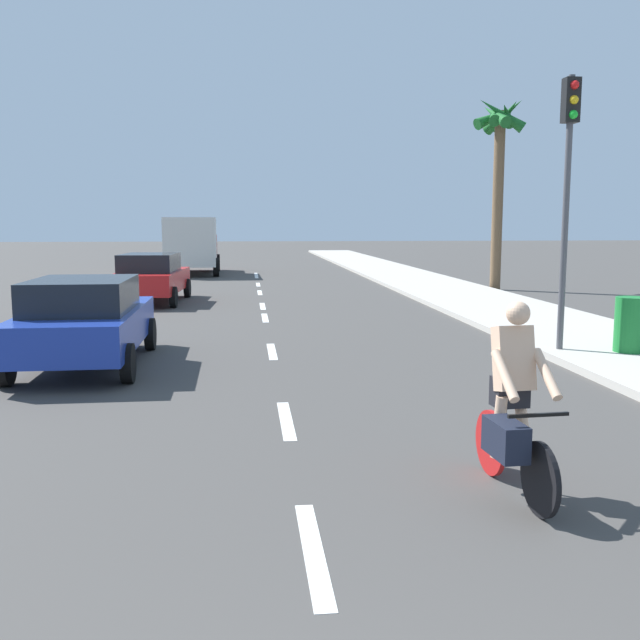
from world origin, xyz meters
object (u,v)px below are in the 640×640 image
object	(u,v)px
traffic_signal	(568,164)
parked_car_blue	(85,319)
delivery_truck	(192,244)
palm_tree_far	(500,142)
cyclist	(512,409)
trash_bin_near	(631,325)
parked_car_red	(151,276)

from	to	relation	value
traffic_signal	parked_car_blue	bearing A→B (deg)	-179.64
delivery_truck	palm_tree_far	bearing A→B (deg)	-40.14
cyclist	delivery_truck	world-z (taller)	delivery_truck
trash_bin_near	traffic_signal	bearing A→B (deg)	160.84
cyclist	traffic_signal	size ratio (longest dim) A/B	0.35
traffic_signal	palm_tree_far	bearing A→B (deg)	75.28
parked_car_red	cyclist	bearing A→B (deg)	-68.87
parked_car_red	palm_tree_far	world-z (taller)	palm_tree_far
cyclist	delivery_truck	xyz separation A→B (m)	(-5.09, 29.77, 0.67)
delivery_truck	traffic_signal	distance (m)	24.74
parked_car_blue	delivery_truck	xyz separation A→B (m)	(0.18, 23.15, 0.66)
trash_bin_near	palm_tree_far	bearing A→B (deg)	80.38
parked_car_blue	traffic_signal	size ratio (longest dim) A/B	0.86
palm_tree_far	trash_bin_near	bearing A→B (deg)	-99.62
delivery_truck	traffic_signal	size ratio (longest dim) A/B	1.21
delivery_truck	palm_tree_far	xyz separation A→B (m)	(12.14, -9.70, 4.02)
parked_car_red	traffic_signal	distance (m)	13.91
cyclist	parked_car_blue	bearing A→B (deg)	-55.41
parked_car_blue	trash_bin_near	world-z (taller)	parked_car_blue
parked_car_red	palm_tree_far	bearing A→B (deg)	17.42
parked_car_blue	trash_bin_near	xyz separation A→B (m)	(9.97, -0.35, -0.19)
parked_car_blue	palm_tree_far	distance (m)	18.83
palm_tree_far	traffic_signal	distance (m)	13.99
cyclist	parked_car_red	distance (m)	17.78
cyclist	parked_car_blue	size ratio (longest dim) A/B	0.41
palm_tree_far	parked_car_blue	bearing A→B (deg)	-132.46
cyclist	parked_car_red	world-z (taller)	cyclist
parked_car_blue	parked_car_red	distance (m)	10.31
cyclist	trash_bin_near	bearing A→B (deg)	-130.87
delivery_truck	traffic_signal	xyz separation A→B (m)	(8.61, -23.10, 2.10)
parked_car_blue	parked_car_red	xyz separation A→B (m)	(-0.18, 10.31, -0.00)
cyclist	trash_bin_near	world-z (taller)	cyclist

